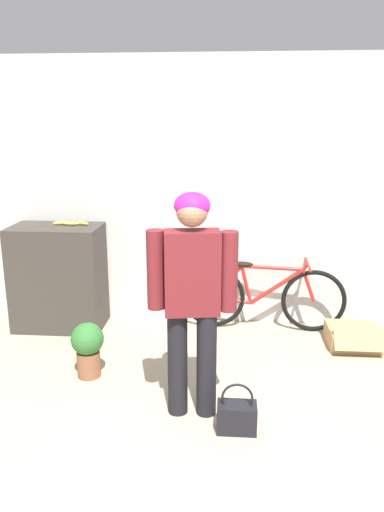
{
  "coord_description": "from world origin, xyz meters",
  "views": [
    {
      "loc": [
        0.28,
        -1.92,
        2.0
      ],
      "look_at": [
        0.04,
        1.19,
        1.15
      ],
      "focal_mm": 35.0,
      "sensor_mm": 36.0,
      "label": 1
    }
  ],
  "objects_px": {
    "cardboard_box": "(353,337)",
    "handbag": "(237,416)",
    "bicycle": "(263,296)",
    "banana": "(71,223)",
    "person": "(192,290)",
    "potted_plant": "(88,346)"
  },
  "relations": [
    {
      "from": "cardboard_box",
      "to": "handbag",
      "type": "bearing_deg",
      "value": -127.72
    },
    {
      "from": "bicycle",
      "to": "banana",
      "type": "xyz_separation_m",
      "value": [
        -1.87,
        -0.02,
        0.71
      ]
    },
    {
      "from": "banana",
      "to": "cardboard_box",
      "type": "relative_size",
      "value": 0.74
    },
    {
      "from": "person",
      "to": "banana",
      "type": "bearing_deg",
      "value": 121.92
    },
    {
      "from": "person",
      "to": "handbag",
      "type": "height_order",
      "value": "person"
    },
    {
      "from": "person",
      "to": "bicycle",
      "type": "bearing_deg",
      "value": 60.46
    },
    {
      "from": "person",
      "to": "banana",
      "type": "xyz_separation_m",
      "value": [
        -1.29,
        1.5,
        0.12
      ]
    },
    {
      "from": "bicycle",
      "to": "banana",
      "type": "distance_m",
      "value": 2.0
    },
    {
      "from": "bicycle",
      "to": "cardboard_box",
      "type": "xyz_separation_m",
      "value": [
        0.81,
        -0.33,
        -0.25
      ]
    },
    {
      "from": "cardboard_box",
      "to": "potted_plant",
      "type": "xyz_separation_m",
      "value": [
        -2.26,
        -0.74,
        0.17
      ]
    },
    {
      "from": "cardboard_box",
      "to": "potted_plant",
      "type": "distance_m",
      "value": 2.38
    },
    {
      "from": "person",
      "to": "bicycle",
      "type": "height_order",
      "value": "person"
    },
    {
      "from": "banana",
      "to": "bicycle",
      "type": "bearing_deg",
      "value": 0.59
    },
    {
      "from": "handbag",
      "to": "cardboard_box",
      "type": "bearing_deg",
      "value": 52.28
    },
    {
      "from": "handbag",
      "to": "cardboard_box",
      "type": "relative_size",
      "value": 0.71
    },
    {
      "from": "handbag",
      "to": "cardboard_box",
      "type": "height_order",
      "value": "handbag"
    },
    {
      "from": "person",
      "to": "cardboard_box",
      "type": "distance_m",
      "value": 2.01
    },
    {
      "from": "bicycle",
      "to": "handbag",
      "type": "distance_m",
      "value": 1.75
    },
    {
      "from": "person",
      "to": "banana",
      "type": "distance_m",
      "value": 1.99
    },
    {
      "from": "person",
      "to": "banana",
      "type": "height_order",
      "value": "person"
    },
    {
      "from": "person",
      "to": "handbag",
      "type": "bearing_deg",
      "value": -40.86
    },
    {
      "from": "banana",
      "to": "potted_plant",
      "type": "height_order",
      "value": "banana"
    }
  ]
}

